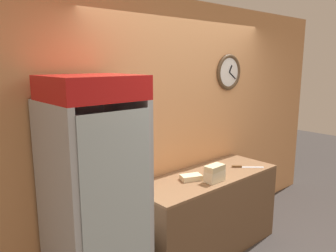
{
  "coord_description": "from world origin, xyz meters",
  "views": [
    {
      "loc": [
        -2.52,
        -1.35,
        2.06
      ],
      "look_at": [
        -0.53,
        0.9,
        1.47
      ],
      "focal_mm": 35.0,
      "sensor_mm": 36.0,
      "label": 1
    }
  ],
  "objects_px": {
    "chefs_knife": "(243,167)",
    "condiment_jar": "(137,182)",
    "sandwich_stack_bottom": "(214,179)",
    "sandwich_stack_top": "(215,168)",
    "sandwich_flat_left": "(191,177)",
    "beverage_cooler": "(92,190)",
    "sandwich_stack_middle": "(215,173)"
  },
  "relations": [
    {
      "from": "sandwich_stack_top",
      "to": "sandwich_flat_left",
      "type": "distance_m",
      "value": 0.26
    },
    {
      "from": "condiment_jar",
      "to": "chefs_knife",
      "type": "bearing_deg",
      "value": -13.4
    },
    {
      "from": "sandwich_stack_top",
      "to": "sandwich_flat_left",
      "type": "bearing_deg",
      "value": 128.58
    },
    {
      "from": "beverage_cooler",
      "to": "sandwich_stack_top",
      "type": "bearing_deg",
      "value": -8.65
    },
    {
      "from": "sandwich_stack_top",
      "to": "chefs_knife",
      "type": "xyz_separation_m",
      "value": [
        0.59,
        0.07,
        -0.13
      ]
    },
    {
      "from": "sandwich_flat_left",
      "to": "condiment_jar",
      "type": "bearing_deg",
      "value": 160.5
    },
    {
      "from": "sandwich_stack_top",
      "to": "condiment_jar",
      "type": "xyz_separation_m",
      "value": [
        -0.69,
        0.38,
        -0.08
      ]
    },
    {
      "from": "beverage_cooler",
      "to": "sandwich_stack_top",
      "type": "distance_m",
      "value": 1.28
    },
    {
      "from": "sandwich_stack_bottom",
      "to": "condiment_jar",
      "type": "xyz_separation_m",
      "value": [
        -0.69,
        0.38,
        0.03
      ]
    },
    {
      "from": "beverage_cooler",
      "to": "condiment_jar",
      "type": "distance_m",
      "value": 0.62
    },
    {
      "from": "sandwich_stack_bottom",
      "to": "sandwich_flat_left",
      "type": "height_order",
      "value": "sandwich_stack_bottom"
    },
    {
      "from": "sandwich_flat_left",
      "to": "beverage_cooler",
      "type": "bearing_deg",
      "value": 179.63
    },
    {
      "from": "beverage_cooler",
      "to": "sandwich_stack_bottom",
      "type": "distance_m",
      "value": 1.29
    },
    {
      "from": "sandwich_flat_left",
      "to": "chefs_knife",
      "type": "distance_m",
      "value": 0.75
    },
    {
      "from": "sandwich_stack_top",
      "to": "beverage_cooler",
      "type": "bearing_deg",
      "value": 171.35
    },
    {
      "from": "sandwich_stack_top",
      "to": "chefs_knife",
      "type": "distance_m",
      "value": 0.61
    },
    {
      "from": "sandwich_stack_middle",
      "to": "beverage_cooler",
      "type": "bearing_deg",
      "value": 171.35
    },
    {
      "from": "sandwich_stack_middle",
      "to": "sandwich_stack_top",
      "type": "relative_size",
      "value": 0.98
    },
    {
      "from": "sandwich_flat_left",
      "to": "chefs_knife",
      "type": "xyz_separation_m",
      "value": [
        0.74,
        -0.11,
        -0.02
      ]
    },
    {
      "from": "sandwich_stack_middle",
      "to": "sandwich_stack_top",
      "type": "height_order",
      "value": "sandwich_stack_top"
    },
    {
      "from": "sandwich_stack_bottom",
      "to": "sandwich_stack_middle",
      "type": "height_order",
      "value": "sandwich_stack_middle"
    },
    {
      "from": "sandwich_stack_top",
      "to": "sandwich_stack_bottom",
      "type": "bearing_deg",
      "value": 180.0
    },
    {
      "from": "beverage_cooler",
      "to": "sandwich_flat_left",
      "type": "bearing_deg",
      "value": -0.37
    },
    {
      "from": "beverage_cooler",
      "to": "sandwich_stack_bottom",
      "type": "height_order",
      "value": "beverage_cooler"
    },
    {
      "from": "chefs_knife",
      "to": "condiment_jar",
      "type": "relative_size",
      "value": 2.34
    },
    {
      "from": "sandwich_flat_left",
      "to": "condiment_jar",
      "type": "height_order",
      "value": "condiment_jar"
    },
    {
      "from": "sandwich_stack_top",
      "to": "chefs_knife",
      "type": "height_order",
      "value": "sandwich_stack_top"
    },
    {
      "from": "sandwich_stack_bottom",
      "to": "sandwich_stack_middle",
      "type": "distance_m",
      "value": 0.06
    },
    {
      "from": "sandwich_flat_left",
      "to": "condiment_jar",
      "type": "distance_m",
      "value": 0.57
    },
    {
      "from": "sandwich_stack_bottom",
      "to": "condiment_jar",
      "type": "distance_m",
      "value": 0.78
    },
    {
      "from": "beverage_cooler",
      "to": "chefs_knife",
      "type": "height_order",
      "value": "beverage_cooler"
    },
    {
      "from": "sandwich_stack_bottom",
      "to": "sandwich_stack_top",
      "type": "distance_m",
      "value": 0.11
    }
  ]
}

